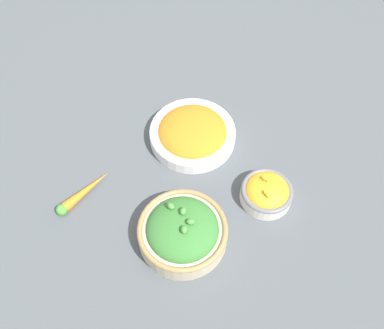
# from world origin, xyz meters

# --- Properties ---
(ground_plane) EXTENTS (3.00, 3.00, 0.00)m
(ground_plane) POSITION_xyz_m (0.00, 0.00, 0.00)
(ground_plane) COLOR #4C5156
(bowl_squash) EXTENTS (0.12, 0.12, 0.06)m
(bowl_squash) POSITION_xyz_m (0.06, -0.17, 0.02)
(bowl_squash) COLOR silver
(bowl_squash) RESTS_ON ground_plane
(bowl_carrots) EXTENTS (0.21, 0.21, 0.06)m
(bowl_carrots) POSITION_xyz_m (0.07, 0.07, 0.02)
(bowl_carrots) COLOR white
(bowl_carrots) RESTS_ON ground_plane
(bowl_broccoli) EXTENTS (0.19, 0.19, 0.09)m
(bowl_broccoli) POSITION_xyz_m (-0.13, -0.10, 0.03)
(bowl_broccoli) COLOR beige
(bowl_broccoli) RESTS_ON ground_plane
(loose_carrot) EXTENTS (0.15, 0.03, 0.03)m
(loose_carrot) POSITION_xyz_m (-0.22, 0.13, 0.01)
(loose_carrot) COLOR orange
(loose_carrot) RESTS_ON ground_plane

